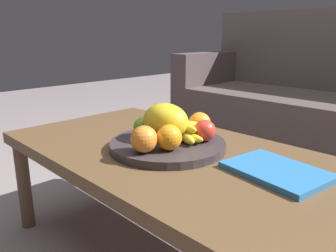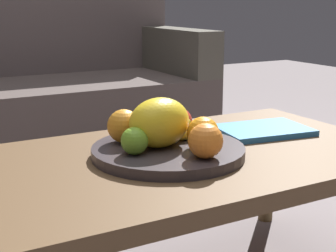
# 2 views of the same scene
# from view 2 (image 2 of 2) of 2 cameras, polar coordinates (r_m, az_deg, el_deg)

# --- Properties ---
(coffee_table) EXTENTS (1.15, 0.62, 0.39)m
(coffee_table) POSITION_cam_2_polar(r_m,az_deg,el_deg) (1.25, 0.52, -5.11)
(coffee_table) COLOR brown
(coffee_table) RESTS_ON ground_plane
(couch) EXTENTS (1.70, 0.70, 0.90)m
(couch) POSITION_cam_2_polar(r_m,az_deg,el_deg) (2.44, -16.22, 2.60)
(couch) COLOR #4D423F
(couch) RESTS_ON ground_plane
(fruit_bowl) EXTENTS (0.37, 0.37, 0.03)m
(fruit_bowl) POSITION_cam_2_polar(r_m,az_deg,el_deg) (1.23, 0.00, -2.82)
(fruit_bowl) COLOR #373034
(fruit_bowl) RESTS_ON coffee_table
(melon_large_front) EXTENTS (0.18, 0.15, 0.12)m
(melon_large_front) POSITION_cam_2_polar(r_m,az_deg,el_deg) (1.21, -0.96, 0.40)
(melon_large_front) COLOR yellow
(melon_large_front) RESTS_ON fruit_bowl
(orange_front) EXTENTS (0.08, 0.08, 0.08)m
(orange_front) POSITION_cam_2_polar(r_m,az_deg,el_deg) (1.20, 3.91, -0.76)
(orange_front) COLOR orange
(orange_front) RESTS_ON fruit_bowl
(orange_left) EXTENTS (0.08, 0.08, 0.08)m
(orange_left) POSITION_cam_2_polar(r_m,az_deg,el_deg) (1.26, -4.93, -0.01)
(orange_left) COLOR orange
(orange_left) RESTS_ON fruit_bowl
(orange_right) EXTENTS (0.08, 0.08, 0.08)m
(orange_right) POSITION_cam_2_polar(r_m,az_deg,el_deg) (1.34, -1.90, 0.77)
(orange_right) COLOR orange
(orange_right) RESTS_ON fruit_bowl
(orange_back) EXTENTS (0.08, 0.08, 0.08)m
(orange_back) POSITION_cam_2_polar(r_m,az_deg,el_deg) (1.13, 4.20, -1.66)
(orange_back) COLOR orange
(orange_back) RESTS_ON fruit_bowl
(apple_front) EXTENTS (0.06, 0.06, 0.06)m
(apple_front) POSITION_cam_2_polar(r_m,az_deg,el_deg) (1.16, -3.75, -1.67)
(apple_front) COLOR #6CA128
(apple_front) RESTS_ON fruit_bowl
(apple_left) EXTENTS (0.07, 0.07, 0.07)m
(apple_left) POSITION_cam_2_polar(r_m,az_deg,el_deg) (1.33, 1.23, 0.53)
(apple_left) COLOR red
(apple_left) RESTS_ON fruit_bowl
(banana_bunch) EXTENTS (0.17, 0.12, 0.06)m
(banana_bunch) POSITION_cam_2_polar(r_m,az_deg,el_deg) (1.27, 0.04, -0.27)
(banana_bunch) COLOR yellow
(banana_bunch) RESTS_ON fruit_bowl
(magazine) EXTENTS (0.27, 0.21, 0.02)m
(magazine) POSITION_cam_2_polar(r_m,az_deg,el_deg) (1.47, 10.53, -0.45)
(magazine) COLOR #2D73B6
(magazine) RESTS_ON coffee_table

